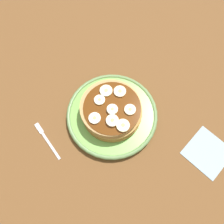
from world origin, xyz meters
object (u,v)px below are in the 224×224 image
at_px(banana_slice_0, 112,110).
at_px(banana_slice_3, 123,126).
at_px(banana_slice_6, 112,121).
at_px(napkin, 208,152).
at_px(banana_slice_4, 95,118).
at_px(pancake_stack, 112,109).
at_px(banana_slice_7, 106,91).
at_px(plate, 112,115).
at_px(banana_slice_1, 130,110).
at_px(banana_slice_5, 100,100).
at_px(banana_slice_2, 120,92).
at_px(fork, 46,139).

distance_m(banana_slice_0, banana_slice_3, 0.05).
height_order(banana_slice_0, banana_slice_6, same).
bearing_deg(napkin, banana_slice_4, -61.81).
height_order(pancake_stack, banana_slice_7, banana_slice_7).
xyz_separation_m(plate, banana_slice_6, (0.03, 0.03, 0.06)).
distance_m(banana_slice_0, banana_slice_1, 0.05).
xyz_separation_m(pancake_stack, banana_slice_1, (-0.02, 0.04, 0.03)).
relative_size(banana_slice_5, napkin, 0.27).
distance_m(banana_slice_1, banana_slice_4, 0.10).
height_order(pancake_stack, banana_slice_4, banana_slice_4).
xyz_separation_m(banana_slice_0, banana_slice_6, (0.02, 0.02, -0.00)).
bearing_deg(plate, banana_slice_0, 48.74).
relative_size(banana_slice_2, napkin, 0.31).
bearing_deg(pancake_stack, banana_slice_6, 43.70).
relative_size(banana_slice_6, banana_slice_7, 0.95).
height_order(banana_slice_4, banana_slice_7, same).
xyz_separation_m(pancake_stack, napkin, (-0.09, 0.27, -0.04)).
xyz_separation_m(banana_slice_2, banana_slice_3, (0.07, 0.07, 0.00)).
relative_size(pancake_stack, banana_slice_2, 5.09).
xyz_separation_m(banana_slice_1, napkin, (-0.07, 0.23, -0.07)).
bearing_deg(banana_slice_4, banana_slice_7, -157.79).
xyz_separation_m(banana_slice_1, banana_slice_4, (0.08, -0.05, -0.00)).
distance_m(banana_slice_5, banana_slice_7, 0.03).
distance_m(banana_slice_1, banana_slice_6, 0.06).
relative_size(banana_slice_0, banana_slice_1, 0.96).
distance_m(plate, fork, 0.20).
distance_m(pancake_stack, banana_slice_1, 0.06).
height_order(banana_slice_0, banana_slice_3, banana_slice_0).
height_order(banana_slice_3, banana_slice_4, banana_slice_3).
bearing_deg(banana_slice_0, banana_slice_2, -158.78).
height_order(banana_slice_4, fork, banana_slice_4).
xyz_separation_m(pancake_stack, banana_slice_5, (0.01, -0.04, 0.03)).
xyz_separation_m(banana_slice_1, banana_slice_2, (-0.02, -0.06, -0.00)).
xyz_separation_m(banana_slice_0, banana_slice_4, (0.05, -0.02, -0.00)).
relative_size(banana_slice_6, napkin, 0.31).
relative_size(banana_slice_0, napkin, 0.27).
xyz_separation_m(pancake_stack, banana_slice_4, (0.06, -0.01, 0.03)).
height_order(banana_slice_1, banana_slice_2, same).
distance_m(banana_slice_0, fork, 0.21).
height_order(napkin, fork, fork).
relative_size(banana_slice_0, banana_slice_5, 1.00).
relative_size(plate, banana_slice_4, 8.22).
height_order(banana_slice_1, banana_slice_4, same).
relative_size(pancake_stack, banana_slice_4, 5.41).
bearing_deg(banana_slice_7, banana_slice_5, 10.49).
distance_m(banana_slice_3, napkin, 0.25).
bearing_deg(banana_slice_0, fork, -29.80).
distance_m(plate, banana_slice_7, 0.08).
distance_m(banana_slice_3, fork, 0.23).
relative_size(banana_slice_3, banana_slice_7, 0.99).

